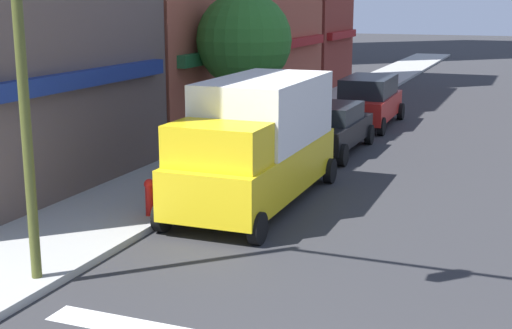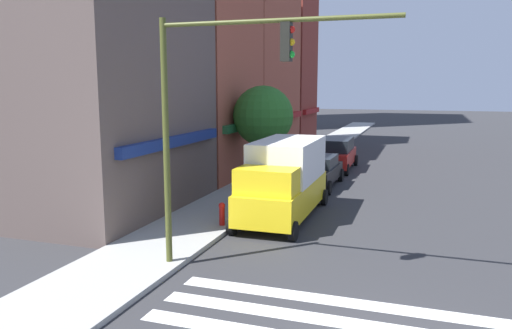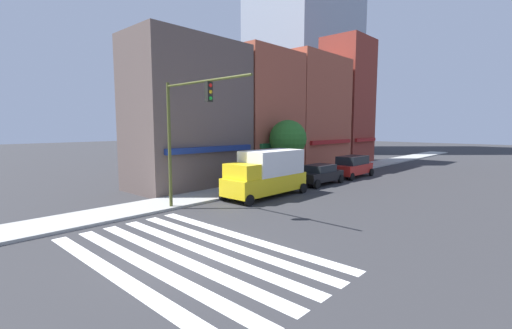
% 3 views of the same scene
% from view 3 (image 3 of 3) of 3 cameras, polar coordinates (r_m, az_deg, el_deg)
% --- Properties ---
extents(ground_plane, '(200.00, 200.00, 0.00)m').
position_cam_3_polar(ground_plane, '(13.04, -11.06, -14.40)').
color(ground_plane, '#2D2D30').
extents(sidewalk_left, '(120.00, 3.00, 0.15)m').
position_cam_3_polar(sidewalk_left, '(19.35, -24.43, -7.76)').
color(sidewalk_left, '#9E9E99').
rests_on(sidewalk_left, ground_plane).
extents(crosswalk_stripes, '(5.83, 10.80, 0.01)m').
position_cam_3_polar(crosswalk_stripes, '(13.04, -11.06, -14.38)').
color(crosswalk_stripes, silver).
rests_on(crosswalk_stripes, ground_plane).
extents(storefront_row, '(32.02, 5.30, 15.53)m').
position_cam_3_polar(storefront_row, '(35.39, 5.57, 8.98)').
color(storefront_row, brown).
rests_on(storefront_row, ground_plane).
extents(tower_distant, '(21.46, 14.02, 55.48)m').
position_cam_3_polar(tower_distant, '(72.23, 8.47, 24.93)').
color(tower_distant, '#939EAD').
rests_on(tower_distant, ground_plane).
extents(traffic_signal, '(0.32, 6.35, 6.96)m').
position_cam_3_polar(traffic_signal, '(18.24, -11.79, 6.92)').
color(traffic_signal, '#474C1E').
rests_on(traffic_signal, ground_plane).
extents(box_truck_yellow, '(6.22, 2.42, 3.04)m').
position_cam_3_polar(box_truck_yellow, '(22.47, 1.76, -1.37)').
color(box_truck_yellow, yellow).
rests_on(box_truck_yellow, ground_plane).
extents(sedan_black, '(4.41, 2.02, 1.59)m').
position_cam_3_polar(sedan_black, '(27.75, 10.59, -1.56)').
color(sedan_black, black).
rests_on(sedan_black, ground_plane).
extents(suv_red, '(4.74, 2.12, 1.94)m').
position_cam_3_polar(suv_red, '(32.48, 15.77, -0.22)').
color(suv_red, '#B21E19').
rests_on(suv_red, ground_plane).
extents(pedestrian_blue_shirt, '(0.32, 0.32, 1.77)m').
position_cam_3_polar(pedestrian_blue_shirt, '(29.26, 5.94, -0.63)').
color(pedestrian_blue_shirt, '#23232D').
rests_on(pedestrian_blue_shirt, sidewalk_left).
extents(fire_hydrant, '(0.24, 0.24, 0.84)m').
position_cam_3_polar(fire_hydrant, '(22.21, -5.43, -4.03)').
color(fire_hydrant, red).
rests_on(fire_hydrant, sidewalk_left).
extents(street_tree, '(3.10, 3.10, 5.02)m').
position_cam_3_polar(street_tree, '(28.65, 5.34, 4.31)').
color(street_tree, brown).
rests_on(street_tree, sidewalk_left).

